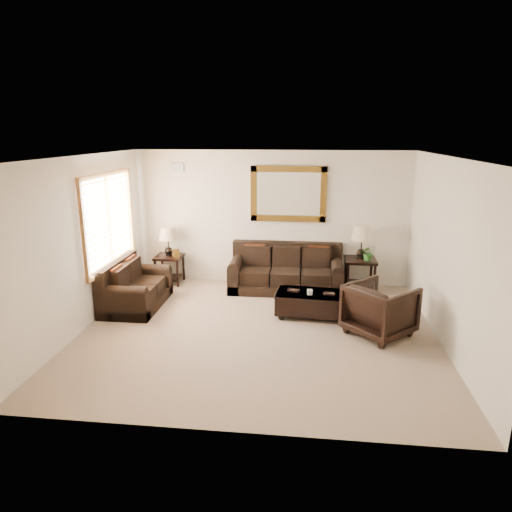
# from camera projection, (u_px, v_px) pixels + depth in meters

# --- Properties ---
(room) EXTENTS (5.51, 5.01, 2.71)m
(room) POSITION_uv_depth(u_px,v_px,m) (258.00, 249.00, 6.82)
(room) COLOR #83705A
(room) RESTS_ON ground
(window) EXTENTS (0.07, 1.96, 1.66)m
(window) POSITION_uv_depth(u_px,v_px,m) (109.00, 220.00, 7.93)
(window) COLOR white
(window) RESTS_ON room
(mirror) EXTENTS (1.50, 0.06, 1.10)m
(mirror) POSITION_uv_depth(u_px,v_px,m) (288.00, 194.00, 9.02)
(mirror) COLOR #432C0D
(mirror) RESTS_ON room
(air_vent) EXTENTS (0.25, 0.02, 0.18)m
(air_vent) POSITION_uv_depth(u_px,v_px,m) (177.00, 167.00, 9.14)
(air_vent) COLOR #999999
(air_vent) RESTS_ON room
(sofa) EXTENTS (2.19, 0.95, 0.90)m
(sofa) POSITION_uv_depth(u_px,v_px,m) (286.00, 274.00, 9.04)
(sofa) COLOR black
(sofa) RESTS_ON room
(loveseat) EXTENTS (0.89, 1.50, 0.84)m
(loveseat) POSITION_uv_depth(u_px,v_px,m) (133.00, 290.00, 8.17)
(loveseat) COLOR black
(loveseat) RESTS_ON room
(end_table_left) EXTENTS (0.54, 0.54, 1.18)m
(end_table_left) POSITION_uv_depth(u_px,v_px,m) (169.00, 247.00, 9.30)
(end_table_left) COLOR black
(end_table_left) RESTS_ON room
(end_table_right) EXTENTS (0.60, 0.60, 1.31)m
(end_table_right) POSITION_uv_depth(u_px,v_px,m) (361.00, 248.00, 8.83)
(end_table_right) COLOR black
(end_table_right) RESTS_ON room
(coffee_table) EXTENTS (1.27, 0.75, 0.52)m
(coffee_table) POSITION_uv_depth(u_px,v_px,m) (312.00, 302.00, 7.73)
(coffee_table) COLOR black
(coffee_table) RESTS_ON room
(armchair) EXTENTS (1.19, 1.19, 0.90)m
(armchair) POSITION_uv_depth(u_px,v_px,m) (380.00, 307.00, 6.97)
(armchair) COLOR black
(armchair) RESTS_ON floor
(potted_plant) EXTENTS (0.28, 0.31, 0.24)m
(potted_plant) POSITION_uv_depth(u_px,v_px,m) (369.00, 254.00, 8.73)
(potted_plant) COLOR #2E6020
(potted_plant) RESTS_ON end_table_right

